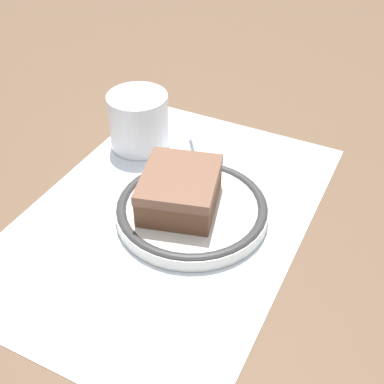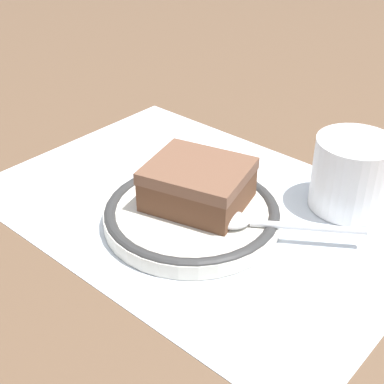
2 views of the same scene
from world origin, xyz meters
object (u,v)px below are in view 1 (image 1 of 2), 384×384
(plate, at_px, (192,209))
(cup, at_px, (139,123))
(cake_slice, at_px, (180,190))
(spoon, at_px, (202,169))

(plate, bearing_deg, cup, -127.77)
(cake_slice, relative_size, spoon, 0.89)
(cake_slice, bearing_deg, plate, 106.43)
(spoon, distance_m, cup, 0.12)
(plate, relative_size, cake_slice, 1.54)
(cup, bearing_deg, spoon, 71.42)
(spoon, height_order, cup, cup)
(spoon, relative_size, cup, 1.60)
(spoon, bearing_deg, plate, 16.16)
(plate, xyz_separation_m, spoon, (-0.06, -0.02, 0.01))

